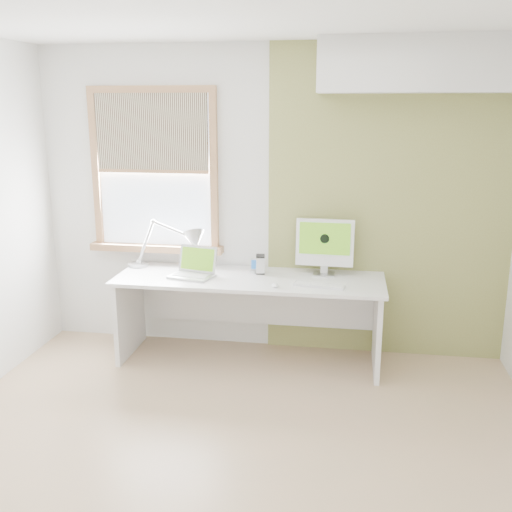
% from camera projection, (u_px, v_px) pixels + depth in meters
% --- Properties ---
extents(room, '(4.04, 3.54, 2.64)m').
position_uv_depth(room, '(227.00, 250.00, 3.33)').
color(room, tan).
rests_on(room, ground).
extents(accent_wall, '(2.00, 0.02, 2.60)m').
position_uv_depth(accent_wall, '(389.00, 205.00, 4.84)').
color(accent_wall, olive).
rests_on(accent_wall, room).
extents(soffit, '(1.60, 0.40, 0.42)m').
position_uv_depth(soffit, '(426.00, 64.00, 4.37)').
color(soffit, white).
rests_on(soffit, room).
extents(window, '(1.20, 0.14, 1.42)m').
position_uv_depth(window, '(154.00, 172.00, 5.06)').
color(window, '#996A44').
rests_on(window, room).
extents(desk, '(2.20, 0.70, 0.73)m').
position_uv_depth(desk, '(251.00, 298.00, 4.92)').
color(desk, white).
rests_on(desk, room).
extents(desk_lamp, '(0.75, 0.30, 0.42)m').
position_uv_depth(desk_lamp, '(184.00, 243.00, 5.04)').
color(desk_lamp, '#B6B8BB').
rests_on(desk_lamp, desk).
extents(laptop, '(0.39, 0.34, 0.24)m').
position_uv_depth(laptop, '(194.00, 269.00, 4.84)').
color(laptop, '#B6B8BB').
rests_on(laptop, desk).
extents(phone_dock, '(0.08, 0.08, 0.13)m').
position_uv_depth(phone_dock, '(254.00, 269.00, 4.94)').
color(phone_dock, '#B6B8BB').
rests_on(phone_dock, desk).
extents(external_drive, '(0.09, 0.13, 0.15)m').
position_uv_depth(external_drive, '(260.00, 264.00, 4.92)').
color(external_drive, '#B6B8BB').
rests_on(external_drive, desk).
extents(imac, '(0.48, 0.16, 0.47)m').
position_uv_depth(imac, '(325.00, 244.00, 4.84)').
color(imac, '#B6B8BB').
rests_on(imac, desk).
extents(keyboard, '(0.41, 0.18, 0.02)m').
position_uv_depth(keyboard, '(319.00, 285.00, 4.57)').
color(keyboard, white).
rests_on(keyboard, desk).
extents(mouse, '(0.08, 0.10, 0.03)m').
position_uv_depth(mouse, '(275.00, 285.00, 4.55)').
color(mouse, white).
rests_on(mouse, desk).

